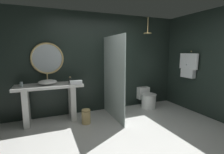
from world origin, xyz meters
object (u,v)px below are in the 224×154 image
at_px(tumbler_cup, 21,84).
at_px(rain_shower_head, 148,32).
at_px(vessel_sink, 48,82).
at_px(soap_dispenser, 70,80).
at_px(round_wall_mirror, 47,58).
at_px(toilet, 147,99).
at_px(folded_hand_towel, 76,82).
at_px(hanging_bathrobe, 188,64).
at_px(waste_bin, 86,116).

distance_m(tumbler_cup, rain_shower_head, 3.32).
xyz_separation_m(vessel_sink, soap_dispenser, (0.49, -0.03, 0.01)).
bearing_deg(round_wall_mirror, vessel_sink, -96.29).
height_order(soap_dispenser, toilet, soap_dispenser).
distance_m(rain_shower_head, folded_hand_towel, 2.32).
distance_m(round_wall_mirror, hanging_bathrobe, 3.63).
xyz_separation_m(hanging_bathrobe, toilet, (-0.89, 0.58, -1.02)).
bearing_deg(round_wall_mirror, soap_dispenser, -31.83).
distance_m(hanging_bathrobe, folded_hand_towel, 3.00).
xyz_separation_m(soap_dispenser, toilet, (2.18, 0.01, -0.69)).
distance_m(tumbler_cup, round_wall_mirror, 0.81).
relative_size(soap_dispenser, toilet, 0.25).
xyz_separation_m(tumbler_cup, hanging_bathrobe, (4.08, -0.58, 0.34)).
bearing_deg(folded_hand_towel, tumbler_cup, 171.45).
distance_m(toilet, folded_hand_towel, 2.18).
bearing_deg(tumbler_cup, waste_bin, -18.10).
relative_size(soap_dispenser, round_wall_mirror, 0.21).
height_order(vessel_sink, tumbler_cup, vessel_sink).
bearing_deg(hanging_bathrobe, tumbler_cup, 171.93).
relative_size(tumbler_cup, rain_shower_head, 0.24).
xyz_separation_m(soap_dispenser, waste_bin, (0.26, -0.40, -0.77)).
xyz_separation_m(vessel_sink, toilet, (2.67, -0.01, -0.68)).
relative_size(vessel_sink, rain_shower_head, 1.00).
bearing_deg(soap_dispenser, folded_hand_towel, -54.66).
bearing_deg(hanging_bathrobe, folded_hand_towel, 172.11).
relative_size(rain_shower_head, toilet, 0.67).
height_order(soap_dispenser, round_wall_mirror, round_wall_mirror).
height_order(hanging_bathrobe, toilet, hanging_bathrobe).
distance_m(vessel_sink, tumbler_cup, 0.52).
bearing_deg(rain_shower_head, soap_dispenser, 178.71).
distance_m(vessel_sink, hanging_bathrobe, 3.62).
bearing_deg(tumbler_cup, folded_hand_towel, -8.55).
relative_size(hanging_bathrobe, waste_bin, 2.07).
bearing_deg(folded_hand_towel, vessel_sink, 163.16).
bearing_deg(soap_dispenser, rain_shower_head, -1.29).
bearing_deg(soap_dispenser, tumbler_cup, 179.16).
relative_size(rain_shower_head, waste_bin, 1.20).
xyz_separation_m(vessel_sink, round_wall_mirror, (0.03, 0.26, 0.52)).
height_order(round_wall_mirror, toilet, round_wall_mirror).
relative_size(tumbler_cup, toilet, 0.16).
bearing_deg(tumbler_cup, vessel_sink, 1.41).
bearing_deg(vessel_sink, toilet, -0.29).
height_order(vessel_sink, soap_dispenser, vessel_sink).
height_order(vessel_sink, folded_hand_towel, vessel_sink).
bearing_deg(rain_shower_head, toilet, 31.31).
distance_m(waste_bin, folded_hand_towel, 0.80).
height_order(round_wall_mirror, hanging_bathrobe, round_wall_mirror).
bearing_deg(round_wall_mirror, tumbler_cup, -153.75).
bearing_deg(vessel_sink, folded_hand_towel, -16.84).
bearing_deg(hanging_bathrobe, rain_shower_head, 152.36).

